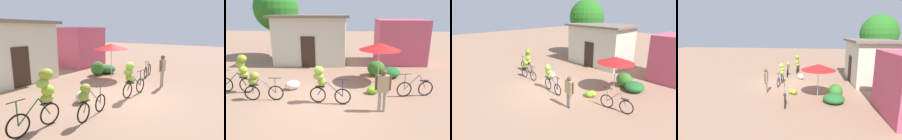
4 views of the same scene
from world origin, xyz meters
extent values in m
plane|color=#977158|center=(0.00, 0.00, 0.00)|extent=(60.00, 60.00, 0.00)
cube|color=beige|center=(-1.50, 6.67, 1.56)|extent=(4.75, 2.83, 3.12)
cube|color=#72665B|center=(-1.50, 6.67, 3.20)|extent=(5.25, 3.33, 0.16)
cube|color=#332319|center=(-1.50, 5.23, 1.00)|extent=(0.90, 0.06, 2.00)
cylinder|color=brown|center=(-4.38, 8.15, 1.36)|extent=(0.28, 0.28, 2.71)
sphere|color=#276D1F|center=(-4.38, 8.15, 3.70)|extent=(3.30, 3.30, 3.30)
ellipsoid|color=#367A29|center=(2.66, 3.68, 0.43)|extent=(0.97, 0.82, 0.86)
ellipsoid|color=#24682E|center=(3.41, 3.51, 0.26)|extent=(1.11, 1.18, 0.53)
cylinder|color=beige|center=(2.63, 2.64, 0.98)|extent=(0.04, 0.04, 1.95)
cone|color=red|center=(2.63, 2.64, 1.85)|extent=(2.04, 2.04, 0.35)
torus|color=black|center=(-4.43, 0.95, 0.34)|extent=(0.68, 0.10, 0.67)
torus|color=black|center=(-3.45, 0.88, 0.34)|extent=(0.68, 0.10, 0.67)
cylinder|color=#19592D|center=(-3.62, 0.89, 0.63)|extent=(0.38, 0.06, 0.60)
cylinder|color=#19592D|center=(-4.11, 0.93, 0.63)|extent=(0.66, 0.09, 0.61)
cylinder|color=black|center=(-4.43, 0.95, 1.02)|extent=(0.50, 0.07, 0.03)
cylinder|color=#19592D|center=(-4.43, 0.95, 0.68)|extent=(0.04, 0.04, 0.69)
cube|color=black|center=(-3.55, 0.88, 0.70)|extent=(0.37, 0.17, 0.02)
ellipsoid|color=#95A53C|center=(-3.50, 0.90, 0.85)|extent=(0.44, 0.37, 0.26)
ellipsoid|color=#99BA2F|center=(-3.49, 0.85, 1.08)|extent=(0.44, 0.37, 0.32)
ellipsoid|color=#8CB93D|center=(-3.62, 0.90, 1.32)|extent=(0.41, 0.34, 0.28)
ellipsoid|color=#92A429|center=(-3.49, 0.88, 1.57)|extent=(0.48, 0.41, 0.33)
torus|color=black|center=(-1.86, 0.16, 0.32)|extent=(0.63, 0.09, 0.63)
torus|color=black|center=(-2.82, 0.10, 0.32)|extent=(0.63, 0.09, 0.63)
cylinder|color=slate|center=(-2.65, 0.11, 0.64)|extent=(0.37, 0.06, 0.66)
cylinder|color=slate|center=(-2.17, 0.14, 0.64)|extent=(0.65, 0.08, 0.67)
cylinder|color=black|center=(-1.86, 0.16, 0.95)|extent=(0.50, 0.06, 0.03)
cylinder|color=slate|center=(-1.86, 0.16, 0.64)|extent=(0.04, 0.04, 0.64)
cube|color=black|center=(-2.72, 0.10, 0.66)|extent=(0.37, 0.16, 0.02)
ellipsoid|color=olive|center=(-2.75, 0.14, 0.82)|extent=(0.41, 0.34, 0.31)
ellipsoid|color=olive|center=(-2.66, 0.14, 1.06)|extent=(0.38, 0.31, 0.28)
torus|color=black|center=(0.87, -0.08, 0.33)|extent=(0.66, 0.13, 0.65)
torus|color=black|center=(-0.11, 0.04, 0.33)|extent=(0.66, 0.13, 0.65)
cylinder|color=navy|center=(0.06, 0.02, 0.61)|extent=(0.38, 0.08, 0.58)
cylinder|color=navy|center=(0.55, -0.04, 0.61)|extent=(0.67, 0.11, 0.59)
cylinder|color=black|center=(0.87, -0.08, 1.01)|extent=(0.50, 0.09, 0.03)
cylinder|color=navy|center=(0.87, -0.08, 0.67)|extent=(0.04, 0.04, 0.69)
cube|color=black|center=(-0.02, 0.03, 0.68)|extent=(0.37, 0.18, 0.02)
ellipsoid|color=#88B32F|center=(0.05, 0.06, 0.86)|extent=(0.39, 0.33, 0.33)
ellipsoid|color=#8CAD3E|center=(-0.06, 0.04, 1.11)|extent=(0.52, 0.47, 0.30)
ellipsoid|color=#8FC53C|center=(-0.04, -0.01, 1.36)|extent=(0.47, 0.41, 0.33)
torus|color=black|center=(3.47, 0.78, 0.33)|extent=(0.66, 0.15, 0.66)
torus|color=black|center=(4.41, 0.93, 0.33)|extent=(0.66, 0.15, 0.66)
cylinder|color=slate|center=(4.24, 0.91, 0.64)|extent=(0.37, 0.09, 0.64)
cylinder|color=slate|center=(3.77, 0.83, 0.64)|extent=(0.64, 0.14, 0.65)
cylinder|color=black|center=(3.47, 0.78, 1.01)|extent=(0.50, 0.11, 0.03)
cylinder|color=slate|center=(3.47, 0.78, 0.67)|extent=(0.04, 0.04, 0.68)
cube|color=black|center=(4.31, 0.92, 0.69)|extent=(0.38, 0.20, 0.02)
ellipsoid|color=#77BD27|center=(2.15, 1.03, 0.16)|extent=(0.54, 0.48, 0.32)
ellipsoid|color=#94A932|center=(2.26, 1.16, 0.17)|extent=(0.60, 0.58, 0.35)
ellipsoid|color=#7DB838|center=(2.22, 1.22, 0.14)|extent=(0.49, 0.50, 0.28)
ellipsoid|color=silver|center=(-1.50, 1.35, 0.22)|extent=(0.82, 0.70, 0.44)
cylinder|color=gray|center=(2.22, -0.59, 0.39)|extent=(0.11, 0.11, 0.77)
cylinder|color=gray|center=(2.40, -0.59, 0.39)|extent=(0.11, 0.11, 0.77)
cube|color=tan|center=(2.31, -0.59, 1.08)|extent=(0.40, 0.20, 0.61)
cylinder|color=brown|center=(2.06, -0.59, 1.11)|extent=(0.08, 0.08, 0.55)
cylinder|color=brown|center=(2.56, -0.59, 1.11)|extent=(0.08, 0.08, 0.55)
sphere|color=brown|center=(2.31, -0.59, 1.49)|extent=(0.21, 0.21, 0.21)
camera|label=1|loc=(-7.11, -3.71, 2.83)|focal=31.76mm
camera|label=2|loc=(1.06, -7.23, 3.51)|focal=31.96mm
camera|label=3|loc=(8.08, -6.17, 4.54)|focal=30.37mm
camera|label=4|loc=(13.02, 2.30, 3.85)|focal=28.94mm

